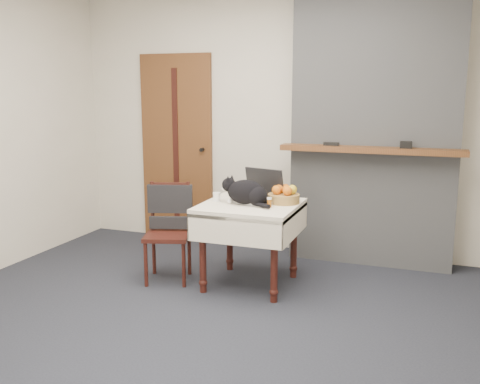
# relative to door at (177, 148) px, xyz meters

# --- Properties ---
(ground) EXTENTS (4.50, 4.50, 0.00)m
(ground) POSITION_rel_door_xyz_m (1.20, -1.97, -1.00)
(ground) COLOR black
(ground) RESTS_ON ground
(room_shell) EXTENTS (4.52, 4.01, 2.61)m
(room_shell) POSITION_rel_door_xyz_m (1.20, -1.51, 0.76)
(room_shell) COLOR beige
(room_shell) RESTS_ON ground
(door) EXTENTS (0.82, 0.10, 2.00)m
(door) POSITION_rel_door_xyz_m (0.00, 0.00, 0.00)
(door) COLOR brown
(door) RESTS_ON ground
(chimney) EXTENTS (1.62, 0.48, 2.60)m
(chimney) POSITION_rel_door_xyz_m (2.10, -0.13, 0.30)
(chimney) COLOR gray
(chimney) RESTS_ON ground
(side_table) EXTENTS (0.78, 0.78, 0.70)m
(side_table) POSITION_rel_door_xyz_m (1.23, -1.12, -0.41)
(side_table) COLOR black
(side_table) RESTS_ON ground
(laptop) EXTENTS (0.44, 0.40, 0.27)m
(laptop) POSITION_rel_door_xyz_m (1.27, -1.01, -0.23)
(laptop) COLOR #B7B7BC
(laptop) RESTS_ON side_table
(cat) EXTENTS (0.47, 0.25, 0.23)m
(cat) POSITION_rel_door_xyz_m (1.22, -1.16, -0.20)
(cat) COLOR black
(cat) RESTS_ON side_table
(cream_jar) EXTENTS (0.07, 0.07, 0.07)m
(cream_jar) POSITION_rel_door_xyz_m (0.93, -1.12, -0.26)
(cream_jar) COLOR white
(cream_jar) RESTS_ON side_table
(pill_bottle) EXTENTS (0.04, 0.04, 0.08)m
(pill_bottle) POSITION_rel_door_xyz_m (1.42, -1.20, -0.26)
(pill_bottle) COLOR #A85914
(pill_bottle) RESTS_ON side_table
(fruit_basket) EXTENTS (0.26, 0.26, 0.15)m
(fruit_basket) POSITION_rel_door_xyz_m (1.48, -0.99, -0.24)
(fruit_basket) COLOR #A88944
(fruit_basket) RESTS_ON side_table
(desk_clutter) EXTENTS (0.14, 0.05, 0.01)m
(desk_clutter) POSITION_rel_door_xyz_m (1.38, -1.05, -0.30)
(desk_clutter) COLOR black
(desk_clutter) RESTS_ON side_table
(chair) EXTENTS (0.47, 0.46, 0.84)m
(chair) POSITION_rel_door_xyz_m (0.51, -1.19, -0.46)
(chair) COLOR black
(chair) RESTS_ON ground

